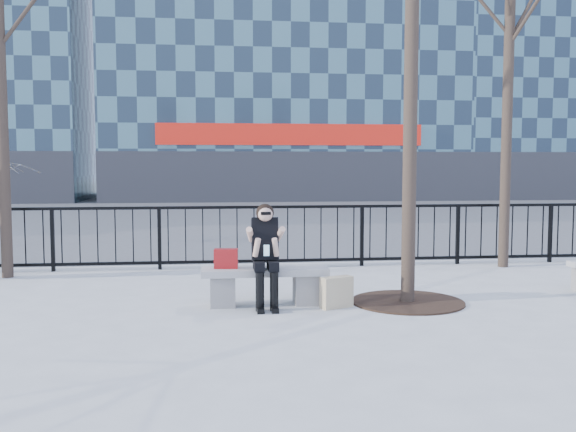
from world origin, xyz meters
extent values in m
plane|color=#9E9F99|center=(0.00, 0.00, 0.00)|extent=(120.00, 120.00, 0.00)
cube|color=#474747|center=(0.00, 15.00, 0.00)|extent=(60.00, 23.00, 0.01)
cube|color=black|center=(0.00, 3.00, 1.08)|extent=(14.00, 0.05, 0.05)
cube|color=black|center=(0.00, 3.00, 0.12)|extent=(14.00, 0.05, 0.05)
cube|color=#2D2D30|center=(3.00, 21.96, 1.20)|extent=(18.00, 0.08, 2.40)
cube|color=red|center=(3.00, 21.90, 3.20)|extent=(12.60, 0.12, 1.00)
cube|color=#456B6F|center=(20.00, 27.00, 10.00)|extent=(16.00, 10.00, 20.00)
cylinder|color=black|center=(1.90, -0.10, 3.75)|extent=(0.18, 0.18, 7.50)
cylinder|color=black|center=(-4.00, 2.50, 3.25)|extent=(0.18, 0.18, 6.50)
cylinder|color=black|center=(4.50, 2.60, 3.50)|extent=(0.18, 0.18, 7.00)
cylinder|color=black|center=(1.90, -0.10, 0.01)|extent=(1.50, 1.50, 0.02)
cube|color=slate|center=(-0.55, 0.00, 0.20)|extent=(0.32, 0.38, 0.40)
cube|color=slate|center=(0.55, 0.00, 0.20)|extent=(0.32, 0.38, 0.40)
cube|color=gray|center=(0.00, 0.00, 0.45)|extent=(1.65, 0.46, 0.09)
cube|color=maroon|center=(-0.50, 0.02, 0.62)|extent=(0.32, 0.17, 0.25)
cube|color=beige|center=(0.90, -0.28, 0.20)|extent=(0.45, 0.31, 0.40)
camera|label=1|loc=(-0.65, -8.27, 1.86)|focal=40.00mm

